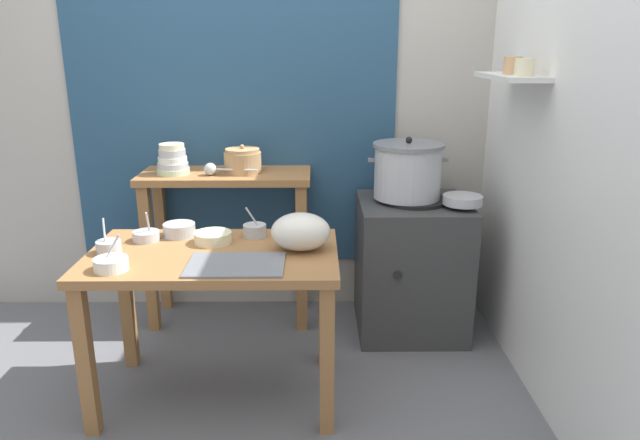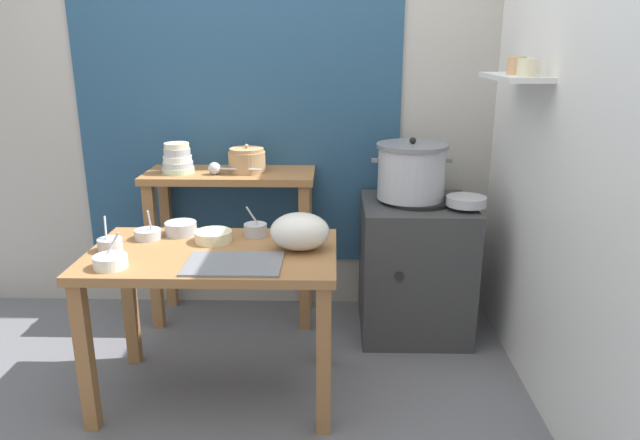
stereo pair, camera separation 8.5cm
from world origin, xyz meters
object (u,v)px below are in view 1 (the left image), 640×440
stove_block (411,265)px  prep_bowl_1 (255,230)px  serving_tray (237,265)px  prep_bowl_2 (111,263)px  prep_table (214,275)px  steamer_pot (408,170)px  bowl_stack_enamel (173,161)px  prep_bowl_0 (146,235)px  prep_bowl_4 (179,229)px  wide_pan (463,200)px  prep_bowl_3 (109,246)px  ladle (213,169)px  prep_bowl_5 (213,237)px  clay_pot (243,161)px  back_shelf_table (227,210)px  plastic_bag (301,232)px

stove_block → prep_bowl_1: bearing=-150.2°
serving_tray → prep_bowl_2: prep_bowl_2 is taller
prep_table → steamer_pot: bearing=36.4°
stove_block → bowl_stack_enamel: (-1.34, 0.10, 0.59)m
prep_table → serving_tray: bearing=-53.0°
stove_block → prep_bowl_0: prep_bowl_0 is taller
steamer_pot → prep_bowl_1: size_ratio=2.84×
serving_tray → prep_bowl_4: 0.51m
bowl_stack_enamel → serving_tray: (0.47, -0.95, -0.25)m
steamer_pot → wide_pan: (0.28, -0.14, -0.13)m
wide_pan → prep_bowl_1: prep_bowl_1 is taller
bowl_stack_enamel → prep_table: bearing=-66.5°
prep_bowl_1 → prep_bowl_3: same height
ladle → prep_bowl_2: (-0.26, -0.96, -0.19)m
serving_tray → prep_bowl_5: 0.33m
prep_bowl_0 → prep_bowl_5: bearing=-6.0°
stove_block → clay_pot: clay_pot is taller
serving_tray → back_shelf_table: bearing=100.5°
serving_tray → plastic_bag: bearing=37.1°
back_shelf_table → prep_bowl_4: 0.61m
back_shelf_table → prep_bowl_2: size_ratio=6.67×
clay_pot → prep_bowl_3: 0.99m
back_shelf_table → prep_bowl_1: 0.65m
stove_block → prep_bowl_4: bearing=-158.8°
steamer_pot → wide_pan: bearing=-27.3°
ladle → prep_bowl_4: 0.56m
prep_bowl_5 → ladle: bearing=98.7°
prep_bowl_1 → prep_bowl_4: 0.36m
prep_bowl_2 → prep_bowl_5: size_ratio=0.84×
serving_tray → plastic_bag: 0.34m
wide_pan → prep_bowl_2: 1.79m
wide_pan → prep_bowl_2: bearing=-154.2°
prep_bowl_3 → wide_pan: bearing=18.8°
stove_block → prep_bowl_3: 1.65m
prep_table → prep_bowl_1: bearing=51.8°
prep_bowl_0 → prep_bowl_3: size_ratio=0.94×
back_shelf_table → prep_bowl_5: 0.70m
stove_block → prep_table: bearing=-145.5°
ladle → wide_pan: ladle is taller
serving_tray → prep_bowl_0: 0.57m
ladle → prep_bowl_0: (-0.22, -0.59, -0.19)m
bowl_stack_enamel → prep_bowl_3: 0.83m
stove_block → prep_bowl_1: 1.03m
prep_bowl_1 → prep_bowl_3: bearing=-160.3°
prep_table → prep_bowl_5: (-0.02, 0.12, 0.14)m
steamer_pot → prep_bowl_3: (-1.41, -0.72, -0.18)m
prep_table → wide_pan: bearing=24.6°
wide_pan → serving_tray: bearing=-146.4°
prep_bowl_3 → prep_bowl_5: bearing=17.0°
prep_table → prep_bowl_5: 0.19m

